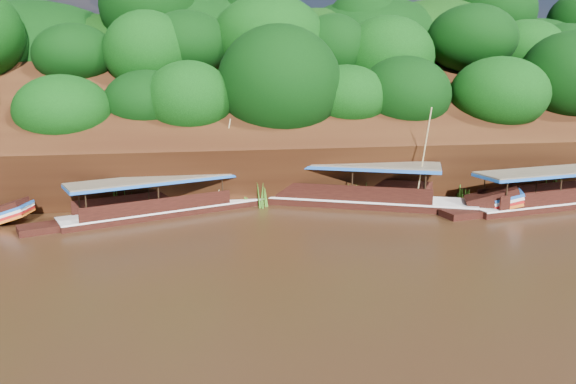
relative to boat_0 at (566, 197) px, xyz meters
The scene contains 6 objects.
ground 14.59m from the boat_0, 154.04° to the right, with size 160.00×160.00×0.00m, color black.
riverbank 21.00m from the boat_0, 128.75° to the left, with size 120.00×30.06×19.40m.
boat_0 is the anchor object (origin of this frame).
boat_1 11.57m from the boat_0, behind, with size 15.15×8.05×6.69m.
boat_2 23.78m from the boat_0, behind, with size 13.92×6.93×5.79m.
reeds 16.74m from the boat_0, 169.45° to the left, with size 49.70×2.36×2.20m.
Camera 1 is at (-9.66, -24.03, 8.47)m, focal length 35.00 mm.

